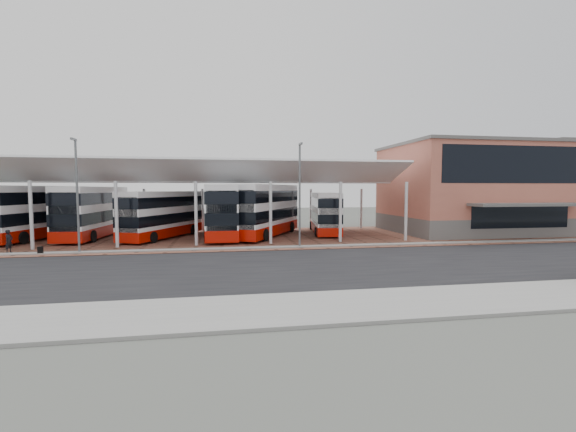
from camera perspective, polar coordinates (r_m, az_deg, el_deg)
name	(u,v)px	position (r m, az deg, el deg)	size (l,w,h in m)	color
ground	(288,264)	(23.74, 0.02, -7.09)	(140.00, 140.00, 0.00)	#494C46
road	(291,267)	(22.78, 0.46, -7.54)	(120.00, 14.00, 0.02)	black
forecourt	(286,237)	(36.73, -0.37, -3.09)	(72.00, 16.00, 0.06)	brown
sidewalk	(328,307)	(15.20, 6.00, -13.23)	(120.00, 4.00, 0.14)	gray
north_kerb	(274,248)	(29.77, -2.02, -4.69)	(120.00, 0.80, 0.14)	gray
yellow_line_near	(316,294)	(17.06, 4.13, -11.44)	(120.00, 0.12, 0.01)	#E2DF00
yellow_line_far	(314,292)	(17.34, 3.89, -11.19)	(120.00, 0.12, 0.01)	#E2DF00
canopy	(199,176)	(36.97, -13.01, 5.81)	(37.00, 11.63, 7.07)	silver
terminal	(479,188)	(45.70, 26.43, 3.70)	(18.40, 14.40, 9.25)	#605D5A
lamp_west	(77,192)	(30.90, -28.78, 3.12)	(0.16, 0.90, 8.07)	slate
lamp_east	(300,192)	(29.84, 1.75, 3.60)	(0.16, 0.90, 8.07)	slate
bus_0	(39,212)	(41.84, -32.96, 0.45)	(5.40, 11.93, 4.79)	white
bus_1	(94,212)	(40.24, -26.84, 0.50)	(3.55, 11.64, 4.73)	white
bus_2	(163,215)	(37.39, -18.03, 0.17)	(6.56, 10.49, 4.30)	white
bus_3	(221,211)	(36.88, -9.85, 0.70)	(3.03, 11.85, 4.88)	white
bus_4	(266,211)	(37.12, -3.24, 0.82)	(7.99, 11.87, 4.93)	white
bus_5	(324,213)	(39.82, 5.43, 0.45)	(3.83, 10.26, 4.13)	white
pedestrian	(9,241)	(33.67, -36.01, -3.05)	(0.60, 0.39, 1.65)	black
suitcase	(40,250)	(31.79, -32.82, -4.31)	(0.31, 0.22, 0.53)	black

